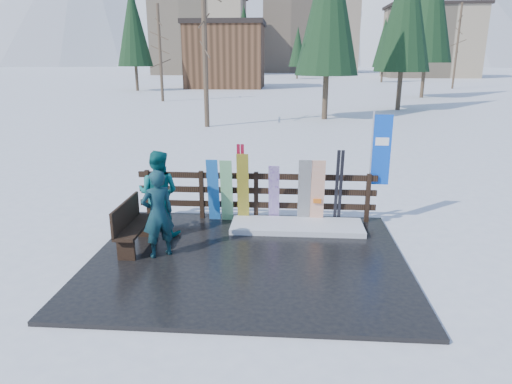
# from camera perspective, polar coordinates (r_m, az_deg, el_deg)

# --- Properties ---
(ground) EXTENTS (700.00, 700.00, 0.00)m
(ground) POSITION_cam_1_polar(r_m,az_deg,el_deg) (8.94, -1.03, -8.58)
(ground) COLOR white
(ground) RESTS_ON ground
(deck) EXTENTS (6.00, 5.00, 0.08)m
(deck) POSITION_cam_1_polar(r_m,az_deg,el_deg) (8.92, -1.04, -8.35)
(deck) COLOR black
(deck) RESTS_ON ground
(fence) EXTENTS (5.60, 0.10, 1.15)m
(fence) POSITION_cam_1_polar(r_m,az_deg,el_deg) (10.74, 0.01, -0.05)
(fence) COLOR black
(fence) RESTS_ON deck
(snow_patch) EXTENTS (2.95, 1.00, 0.12)m
(snow_patch) POSITION_cam_1_polar(r_m,az_deg,el_deg) (10.33, 5.13, -4.28)
(snow_patch) COLOR white
(snow_patch) RESTS_ON deck
(bench) EXTENTS (0.41, 1.50, 0.97)m
(bench) POSITION_cam_1_polar(r_m,az_deg,el_deg) (9.47, -15.28, -3.83)
(bench) COLOR black
(bench) RESTS_ON deck
(snowboard_0) EXTENTS (0.27, 0.31, 1.51)m
(snowboard_0) POSITION_cam_1_polar(r_m,az_deg,el_deg) (10.62, -5.36, 0.22)
(snowboard_0) COLOR blue
(snowboard_0) RESTS_ON deck
(snowboard_1) EXTENTS (0.28, 0.25, 1.49)m
(snowboard_1) POSITION_cam_1_polar(r_m,az_deg,el_deg) (10.57, -3.69, 0.14)
(snowboard_1) COLOR silver
(snowboard_1) RESTS_ON deck
(snowboard_2) EXTENTS (0.27, 0.23, 1.64)m
(snowboard_2) POSITION_cam_1_polar(r_m,az_deg,el_deg) (10.51, -1.64, 0.49)
(snowboard_2) COLOR yellow
(snowboard_2) RESTS_ON deck
(snowboard_3) EXTENTS (0.24, 0.43, 1.40)m
(snowboard_3) POSITION_cam_1_polar(r_m,az_deg,el_deg) (10.49, 2.25, -0.21)
(snowboard_3) COLOR silver
(snowboard_3) RESTS_ON deck
(snowboard_4) EXTENTS (0.29, 0.24, 1.53)m
(snowboard_4) POSITION_cam_1_polar(r_m,az_deg,el_deg) (10.48, 6.05, 0.04)
(snowboard_4) COLOR black
(snowboard_4) RESTS_ON deck
(snowboard_5) EXTENTS (0.31, 0.20, 1.52)m
(snowboard_5) POSITION_cam_1_polar(r_m,az_deg,el_deg) (10.49, 7.70, -0.02)
(snowboard_5) COLOR white
(snowboard_5) RESTS_ON deck
(ski_pair_a) EXTENTS (0.16, 0.23, 1.85)m
(ski_pair_a) POSITION_cam_1_polar(r_m,az_deg,el_deg) (10.55, -1.88, 1.15)
(ski_pair_a) COLOR maroon
(ski_pair_a) RESTS_ON deck
(ski_pair_b) EXTENTS (0.17, 0.25, 1.75)m
(ski_pair_b) POSITION_cam_1_polar(r_m,az_deg,el_deg) (10.57, 10.29, 0.63)
(ski_pair_b) COLOR black
(ski_pair_b) RESTS_ON deck
(rental_flag) EXTENTS (0.45, 0.04, 2.60)m
(rental_flag) POSITION_cam_1_polar(r_m,az_deg,el_deg) (10.73, 15.09, 4.58)
(rental_flag) COLOR silver
(rental_flag) RESTS_ON deck
(person_front) EXTENTS (0.75, 0.70, 1.72)m
(person_front) POSITION_cam_1_polar(r_m,az_deg,el_deg) (8.86, -12.17, -2.67)
(person_front) COLOR #154840
(person_front) RESTS_ON deck
(person_back) EXTENTS (0.97, 0.80, 1.85)m
(person_back) POSITION_cam_1_polar(r_m,az_deg,el_deg) (9.94, -12.09, -0.15)
(person_back) COLOR #0F6465
(person_back) RESTS_ON deck
(resort_buildings) EXTENTS (73.00, 87.60, 22.60)m
(resort_buildings) POSITION_cam_1_polar(r_m,az_deg,el_deg) (123.63, 4.60, 19.05)
(resort_buildings) COLOR tan
(resort_buildings) RESTS_ON ground
(trees) EXTENTS (42.23, 68.82, 13.70)m
(trees) POSITION_cam_1_polar(r_m,az_deg,el_deg) (54.29, 7.51, 18.30)
(trees) COLOR #382B1E
(trees) RESTS_ON ground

